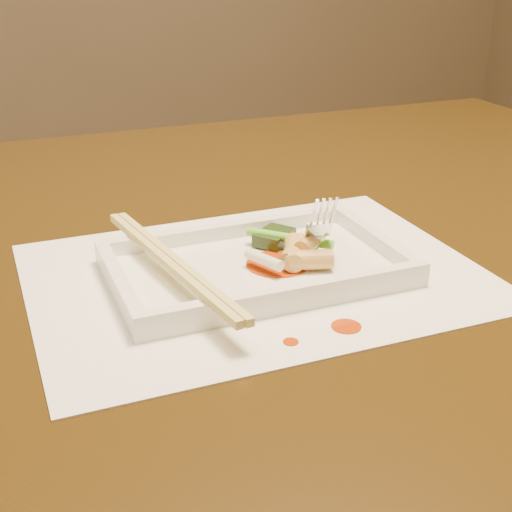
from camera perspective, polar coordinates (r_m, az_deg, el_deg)
name	(u,v)px	position (r m, az deg, el deg)	size (l,w,h in m)	color
table	(198,318)	(0.79, -4.63, -5.00)	(1.40, 0.90, 0.75)	black
placemat	(256,275)	(0.65, 0.00, -1.52)	(0.40, 0.30, 0.00)	white
sauce_splatter_a	(346,326)	(0.56, 7.23, -5.60)	(0.02, 0.02, 0.00)	#B13405
sauce_splatter_b	(291,342)	(0.54, 2.80, -6.87)	(0.01, 0.01, 0.00)	#B13405
plate_base	(256,270)	(0.64, 0.00, -1.14)	(0.26, 0.16, 0.01)	white
plate_rim_far	(228,230)	(0.70, -2.25, 2.07)	(0.26, 0.01, 0.01)	white
plate_rim_near	(290,294)	(0.58, 2.74, -3.06)	(0.26, 0.01, 0.01)	white
plate_rim_left	(119,282)	(0.61, -10.91, -2.04)	(0.01, 0.14, 0.01)	white
plate_rim_right	(376,239)	(0.69, 9.59, 1.35)	(0.01, 0.14, 0.01)	white
veg_piece	(274,237)	(0.68, 1.47, 1.53)	(0.04, 0.03, 0.01)	black
scallion_white	(264,260)	(0.63, 0.65, -0.29)	(0.01, 0.01, 0.04)	#EAEACC
scallion_green	(290,238)	(0.67, 2.70, 1.44)	(0.01, 0.01, 0.09)	#47A91B
chopstick_a	(167,263)	(0.61, -7.15, -0.53)	(0.01, 0.25, 0.01)	#D1C368
chopstick_b	(176,261)	(0.61, -6.43, -0.42)	(0.01, 0.25, 0.01)	#D1C368
fork	(320,173)	(0.66, 5.11, 6.63)	(0.09, 0.10, 0.14)	silver
sauce_blob_0	(278,264)	(0.64, 1.75, -0.63)	(0.06, 0.06, 0.00)	#B13405
rice_cake_0	(294,251)	(0.65, 3.08, 0.37)	(0.02, 0.02, 0.05)	#D6B764
rice_cake_1	(310,260)	(0.63, 4.33, -0.30)	(0.02, 0.02, 0.04)	#D6B764
rice_cake_2	(309,242)	(0.65, 4.30, 1.10)	(0.02, 0.02, 0.04)	#D6B764
rice_cake_3	(294,252)	(0.65, 3.03, 0.30)	(0.02, 0.02, 0.05)	#D6B764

